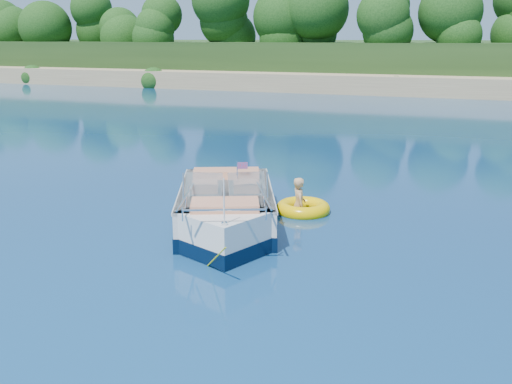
{
  "coord_description": "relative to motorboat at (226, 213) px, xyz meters",
  "views": [
    {
      "loc": [
        4.87,
        -11.53,
        4.46
      ],
      "look_at": [
        0.24,
        0.9,
        0.85
      ],
      "focal_mm": 40.0,
      "sensor_mm": 36.0,
      "label": 1
    }
  ],
  "objects": [
    {
      "name": "ground",
      "position": [
        0.35,
        -0.42,
        -0.4
      ],
      "size": [
        160.0,
        160.0,
        0.0
      ],
      "primitive_type": "plane",
      "color": "#0A224B",
      "rests_on": "ground"
    },
    {
      "name": "boy",
      "position": [
        1.27,
        1.86,
        -0.4
      ],
      "size": [
        0.72,
        0.89,
        1.6
      ],
      "primitive_type": "imported",
      "rotation": [
        0.0,
        -0.17,
        2.08
      ],
      "color": "tan",
      "rests_on": "ground"
    },
    {
      "name": "tow_tube",
      "position": [
        1.36,
        1.96,
        -0.31
      ],
      "size": [
        1.8,
        1.8,
        0.38
      ],
      "rotation": [
        0.0,
        0.0,
        0.31
      ],
      "color": "#FFC601",
      "rests_on": "ground"
    },
    {
      "name": "shoreline",
      "position": [
        0.35,
        63.35,
        0.57
      ],
      "size": [
        170.0,
        59.0,
        6.0
      ],
      "color": "#917754",
      "rests_on": "ground"
    },
    {
      "name": "treeline",
      "position": [
        0.39,
        40.59,
        5.14
      ],
      "size": [
        150.0,
        7.12,
        8.19
      ],
      "color": "black",
      "rests_on": "ground"
    },
    {
      "name": "motorboat",
      "position": [
        0.0,
        0.0,
        0.0
      ],
      "size": [
        3.72,
        5.87,
        2.08
      ],
      "rotation": [
        0.0,
        0.0,
        0.4
      ],
      "color": "silver",
      "rests_on": "ground"
    }
  ]
}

